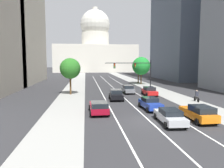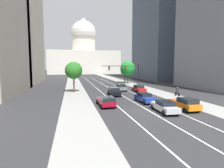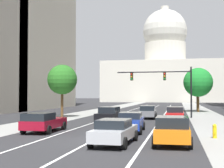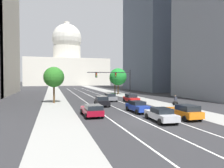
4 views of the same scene
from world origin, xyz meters
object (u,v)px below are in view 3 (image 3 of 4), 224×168
at_px(capitol_building, 165,69).
at_px(fire_hydrant, 215,131).
at_px(car_red, 175,114).
at_px(street_tree_mid_right, 198,82).
at_px(street_tree_far_right, 197,86).
at_px(car_black, 109,115).
at_px(car_blue, 130,122).
at_px(car_silver, 115,131).
at_px(car_orange, 172,130).
at_px(traffic_signal_mast, 166,81).
at_px(car_crimson, 43,122).
at_px(street_tree_near_left, 62,80).
at_px(car_gray, 148,112).

height_order(capitol_building, fire_hydrant, capitol_building).
height_order(car_red, street_tree_mid_right, street_tree_mid_right).
bearing_deg(street_tree_far_right, car_black, -110.91).
bearing_deg(car_blue, fire_hydrant, -114.84).
height_order(capitol_building, car_silver, capitol_building).
xyz_separation_m(car_black, car_orange, (6.30, -12.72, -0.00)).
height_order(car_red, street_tree_far_right, street_tree_far_right).
bearing_deg(traffic_signal_mast, car_black, -119.63).
bearing_deg(car_crimson, car_silver, -128.24).
distance_m(capitol_building, fire_hydrant, 112.03).
xyz_separation_m(capitol_building, street_tree_near_left, (-8.82, -95.01, -8.47)).
distance_m(car_silver, fire_hydrant, 6.84).
xyz_separation_m(car_crimson, traffic_signal_mast, (8.30, 17.60, 3.66)).
height_order(car_red, car_silver, car_red).
xyz_separation_m(car_red, car_black, (-6.30, -3.55, 0.04)).
height_order(car_black, traffic_signal_mast, traffic_signal_mast).
bearing_deg(street_tree_near_left, street_tree_far_right, 48.36).
distance_m(capitol_building, car_blue, 109.38).
xyz_separation_m(traffic_signal_mast, fire_hydrant, (3.71, -18.62, -3.96)).
relative_size(car_black, street_tree_mid_right, 0.60).
distance_m(car_blue, street_tree_mid_right, 30.71).
xyz_separation_m(car_black, fire_hydrant, (8.87, -9.55, -0.35)).
relative_size(street_tree_mid_right, street_tree_far_right, 1.20).
xyz_separation_m(car_crimson, street_tree_mid_right, (12.93, 31.10, 4.00)).
bearing_deg(car_black, car_orange, -151.03).
xyz_separation_m(car_silver, street_tree_far_right, (6.68, 39.02, 3.56)).
xyz_separation_m(street_tree_near_left, street_tree_far_right, (17.07, 19.20, -0.30)).
xyz_separation_m(car_blue, street_tree_near_left, (-10.39, 13.66, 3.85)).
bearing_deg(car_crimson, street_tree_near_left, 14.13).
xyz_separation_m(car_crimson, car_orange, (9.44, -4.19, 0.05)).
distance_m(car_crimson, car_gray, 16.42).
height_order(street_tree_mid_right, street_tree_far_right, street_tree_mid_right).
xyz_separation_m(capitol_building, car_red, (4.72, -97.98, -12.30)).
bearing_deg(capitol_building, fire_hydrant, -86.24).
bearing_deg(fire_hydrant, street_tree_far_right, 88.44).
distance_m(car_crimson, traffic_signal_mast, 19.80).
bearing_deg(street_tree_near_left, car_silver, -62.33).
relative_size(car_red, car_black, 1.02).
distance_m(capitol_building, traffic_signal_mast, 92.93).
distance_m(car_silver, street_tree_near_left, 22.70).
bearing_deg(street_tree_mid_right, car_red, -100.40).
xyz_separation_m(car_blue, car_silver, (-0.00, -6.15, -0.02)).
distance_m(car_crimson, car_blue, 6.44).
bearing_deg(car_black, car_gray, -22.76).
distance_m(capitol_building, car_black, 102.28).
relative_size(capitol_building, car_silver, 10.07).
xyz_separation_m(car_blue, car_gray, (0.00, 13.77, 0.03)).
bearing_deg(traffic_signal_mast, car_silver, -95.14).
distance_m(car_blue, car_orange, 6.41).
distance_m(car_silver, street_tree_mid_right, 36.69).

